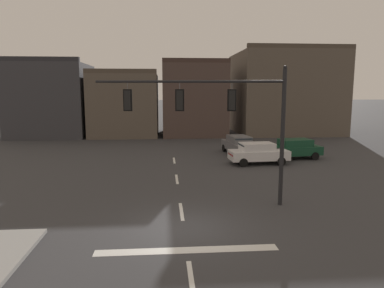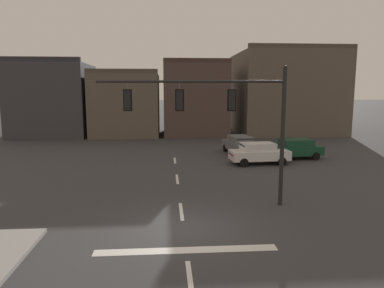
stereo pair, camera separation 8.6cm
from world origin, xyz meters
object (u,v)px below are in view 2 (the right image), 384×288
object	(u,v)px
car_lot_farside	(259,153)
car_lot_middle	(295,148)
car_lot_nearside	(239,144)
signal_mast_near_side	(221,111)

from	to	relation	value
car_lot_farside	car_lot_middle	bearing A→B (deg)	27.40
car_lot_nearside	car_lot_farside	world-z (taller)	same
signal_mast_near_side	car_lot_middle	bearing A→B (deg)	54.88
car_lot_nearside	car_lot_middle	bearing A→B (deg)	-32.17
car_lot_middle	car_lot_farside	size ratio (longest dim) A/B	1.01
signal_mast_near_side	car_lot_farside	world-z (taller)	signal_mast_near_side
signal_mast_near_side	car_lot_nearside	bearing A→B (deg)	74.49
car_lot_nearside	car_lot_middle	size ratio (longest dim) A/B	1.00
signal_mast_near_side	car_lot_middle	xyz separation A→B (m)	(7.80, 11.10, -3.70)
signal_mast_near_side	car_lot_middle	size ratio (longest dim) A/B	1.91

